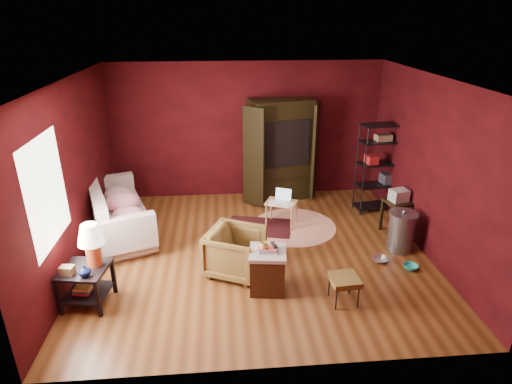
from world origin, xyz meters
The scene contains 18 objects.
room centered at (-0.04, -0.01, 1.40)m, with size 5.54×5.04×2.84m.
sofa centered at (-2.37, 0.81, 0.37)m, with size 1.88×0.55×0.73m, color #B29D99.
armchair centered at (-0.38, -0.56, 0.39)m, with size 0.77×0.72×0.79m, color black.
pet_bowl_steel centered at (1.93, -0.45, 0.13)m, with size 0.26×0.06×0.26m, color silver.
pet_bowl_turquoise centered at (2.33, -0.70, 0.11)m, with size 0.22×0.07×0.22m, color #25B0AA.
vase centered at (-2.33, -1.32, 0.63)m, with size 0.16×0.16×0.16m, color #0D1645.
mug centered at (0.00, -1.06, 0.75)m, with size 0.12×0.09×0.12m, color #D3C067.
side_table centered at (-2.33, -1.10, 0.69)m, with size 0.67×0.67×1.16m.
sofa_cushions centered at (-2.39, 0.76, 0.44)m, with size 1.51×2.28×0.89m.
hamper centered at (0.06, -1.02, 0.32)m, with size 0.57×0.57×0.72m.
footstool centered at (1.06, -1.40, 0.34)m, with size 0.41×0.41×0.39m.
rug_round centered at (0.76, 0.85, 0.01)m, with size 1.71×1.71×0.01m.
rug_oriental centered at (0.12, 0.87, 0.02)m, with size 1.31×1.01×0.01m.
laptop_desk centered at (0.53, 0.95, 0.42)m, with size 0.66×0.58×0.68m.
tv_armoire centered at (0.68, 2.23, 1.09)m, with size 1.61×1.10×2.09m.
wire_shelving centered at (2.53, 1.46, 0.96)m, with size 0.90×0.49×1.76m.
small_stand centered at (2.53, 0.48, 0.62)m, with size 0.51×0.51×0.83m.
trash_can centered at (2.38, -0.11, 0.34)m, with size 0.59×0.59×0.73m.
Camera 1 is at (-0.54, -6.11, 3.68)m, focal length 30.00 mm.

